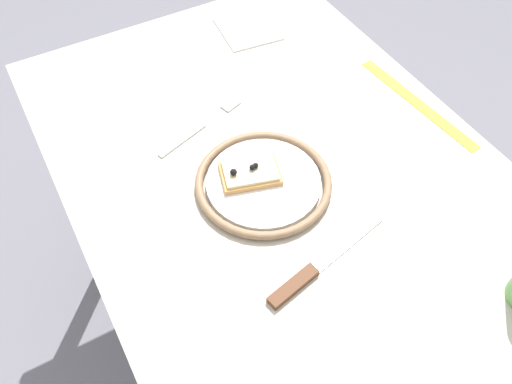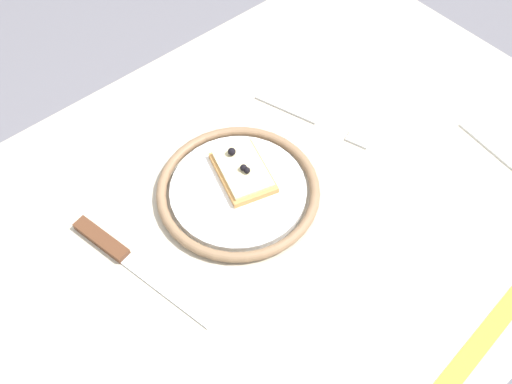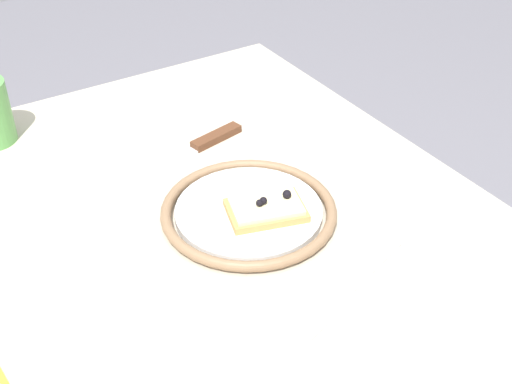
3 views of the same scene
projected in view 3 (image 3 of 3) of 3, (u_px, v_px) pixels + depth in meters
name	position (u px, v px, depth m)	size (l,w,h in m)	color
dining_table	(233.00, 297.00, 0.91)	(1.01, 0.72, 0.70)	#BCB29E
plate	(249.00, 211.00, 0.90)	(0.23, 0.23, 0.02)	white
pizza_slice_near	(266.00, 208.00, 0.89)	(0.09, 0.12, 0.03)	tan
knife	(200.00, 145.00, 1.04)	(0.07, 0.24, 0.01)	silver
fork	(353.00, 286.00, 0.80)	(0.08, 0.20, 0.00)	silver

